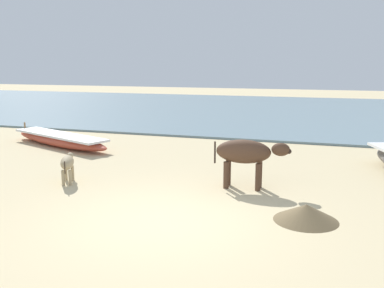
# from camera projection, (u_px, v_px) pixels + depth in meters

# --- Properties ---
(ground) EXTENTS (80.00, 80.00, 0.00)m
(ground) POSITION_uv_depth(u_px,v_px,m) (165.00, 221.00, 7.34)
(ground) COLOR #CCB789
(sea_water) EXTENTS (60.00, 20.00, 0.08)m
(sea_water) POSITION_uv_depth(u_px,v_px,m) (281.00, 111.00, 24.25)
(sea_water) COLOR slate
(sea_water) RESTS_ON ground
(fishing_boat_0) EXTENTS (4.76, 2.53, 0.61)m
(fishing_boat_0) POSITION_uv_depth(u_px,v_px,m) (60.00, 139.00, 13.98)
(fishing_boat_0) COLOR #B74733
(fishing_boat_0) RESTS_ON ground
(cow_adult_dark) EXTENTS (1.68, 0.54, 1.09)m
(cow_adult_dark) POSITION_uv_depth(u_px,v_px,m) (246.00, 154.00, 9.15)
(cow_adult_dark) COLOR #4C3323
(cow_adult_dark) RESTS_ON ground
(calf_near_dun) EXTENTS (0.60, 0.93, 0.64)m
(calf_near_dun) POSITION_uv_depth(u_px,v_px,m) (68.00, 163.00, 9.65)
(calf_near_dun) COLOR tan
(calf_near_dun) RESTS_ON ground
(debris_pile_0) EXTENTS (1.59, 1.59, 0.30)m
(debris_pile_0) POSITION_uv_depth(u_px,v_px,m) (306.00, 213.00, 7.34)
(debris_pile_0) COLOR brown
(debris_pile_0) RESTS_ON ground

